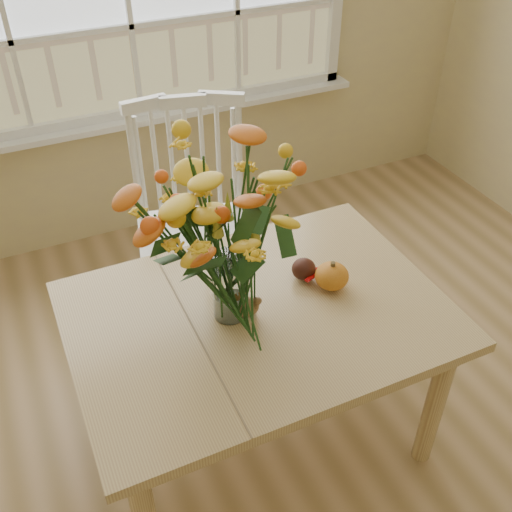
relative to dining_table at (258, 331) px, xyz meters
name	(u,v)px	position (x,y,z in m)	size (l,w,h in m)	color
dining_table	(258,331)	(0.00, 0.00, 0.00)	(1.25, 0.89, 0.67)	tan
windsor_chair	(193,213)	(0.04, 0.75, 0.01)	(0.58, 0.57, 1.06)	white
flower_vase	(227,225)	(-0.09, 0.03, 0.45)	(0.50, 0.50, 0.60)	white
pumpkin	(332,277)	(0.28, 0.00, 0.14)	(0.12, 0.12, 0.09)	#C66117
turkey_figurine	(247,307)	(-0.05, -0.01, 0.13)	(0.09, 0.07, 0.11)	#CCB78C
dark_gourd	(304,270)	(0.22, 0.09, 0.13)	(0.13, 0.09, 0.08)	#38160F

